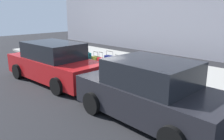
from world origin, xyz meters
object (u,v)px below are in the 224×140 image
Objects in this scene: bollard_post at (62,53)px; suitcase_red_0 at (175,82)px; suitcase_olive_1 at (162,76)px; parked_car_red_1 at (54,63)px; suitcase_teal_9 at (87,60)px; suitcase_navy_6 at (110,64)px; suitcase_black_3 at (137,73)px; suitcase_black_10 at (82,58)px; suitcase_silver_4 at (126,70)px; parked_car_charcoal_0 at (150,92)px; suitcase_olive_8 at (96,62)px; suitcase_red_7 at (101,64)px; suitcase_teal_2 at (147,74)px; suitcase_maroon_5 at (118,67)px; fire_hydrant at (71,55)px.

suitcase_red_0 is at bearing -178.70° from bollard_post.
suitcase_olive_1 is 0.21× the size of parked_car_red_1.
suitcase_navy_6 is at bearing -177.22° from suitcase_teal_9.
suitcase_black_3 reaches higher than suitcase_red_0.
parked_car_red_1 is (-0.97, 2.18, 0.24)m from suitcase_black_10.
suitcase_silver_4 is 0.78× the size of suitcase_navy_6.
parked_car_charcoal_0 is (-2.80, 2.21, 0.33)m from suitcase_silver_4.
suitcase_olive_8 is 0.52m from suitcase_teal_9.
suitcase_silver_4 is 2.03m from suitcase_olive_8.
suitcase_red_7 is at bearing -103.33° from parked_car_red_1.
suitcase_teal_2 is 1.16m from suitcase_silver_4.
bollard_post is (6.34, 0.22, 0.07)m from suitcase_olive_1.
suitcase_black_10 is at bearing -66.05° from parked_car_red_1.
bollard_post reaches higher than suitcase_silver_4.
suitcase_teal_2 is 1.26× the size of suitcase_teal_9.
suitcase_teal_9 is (4.29, 0.10, -0.02)m from suitcase_olive_1.
parked_car_red_1 is (4.38, 2.18, 0.32)m from suitcase_red_0.
suitcase_maroon_5 is at bearing 179.72° from suitcase_black_10.
parked_car_charcoal_0 reaches higher than suitcase_silver_4.
suitcase_red_7 is 0.21× the size of parked_car_charcoal_0.
parked_car_red_1 is at bearing 30.48° from suitcase_olive_1.
suitcase_red_0 reaches higher than fire_hydrant.
suitcase_navy_6 is 0.23× the size of parked_car_charcoal_0.
parked_car_red_1 reaches higher than suitcase_red_7.
suitcase_red_7 reaches higher than suitcase_silver_4.
suitcase_red_7 is at bearing -26.37° from parked_car_charcoal_0.
bollard_post is (3.04, 0.14, 0.14)m from suitcase_red_7.
suitcase_silver_4 is at bearing -178.55° from suitcase_teal_9.
suitcase_navy_6 is at bearing -5.31° from suitcase_maroon_5.
suitcase_black_3 is 1.04m from suitcase_maroon_5.
suitcase_olive_1 reaches higher than suitcase_teal_9.
suitcase_navy_6 reaches higher than suitcase_red_7.
bollard_post is (3.57, 0.19, 0.06)m from suitcase_navy_6.
parked_car_charcoal_0 reaches higher than suitcase_black_10.
suitcase_red_7 is at bearing 179.37° from suitcase_black_10.
bollard_post reaches higher than suitcase_maroon_5.
suitcase_silver_4 is 0.16× the size of parked_car_red_1.
parked_car_charcoal_0 reaches higher than fire_hydrant.
suitcase_olive_8 is 1.07× the size of suitcase_teal_9.
parked_car_red_1 is at bearing 40.26° from suitcase_black_3.
suitcase_black_3 is 3.59m from suitcase_black_10.
parked_car_red_1 is (0.04, 2.25, 0.32)m from suitcase_olive_8.
suitcase_black_3 is 1.03× the size of suitcase_red_7.
suitcase_silver_4 is 0.87× the size of suitcase_maroon_5.
suitcase_olive_8 is (4.34, -0.07, -0.00)m from suitcase_red_0.
suitcase_teal_9 is at bearing -77.67° from parked_car_red_1.
suitcase_red_7 is 0.99× the size of bollard_post.
suitcase_red_0 reaches higher than suitcase_silver_4.
suitcase_teal_9 is at bearing 178.71° from fire_hydrant.
suitcase_teal_2 is 1.18× the size of suitcase_olive_8.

